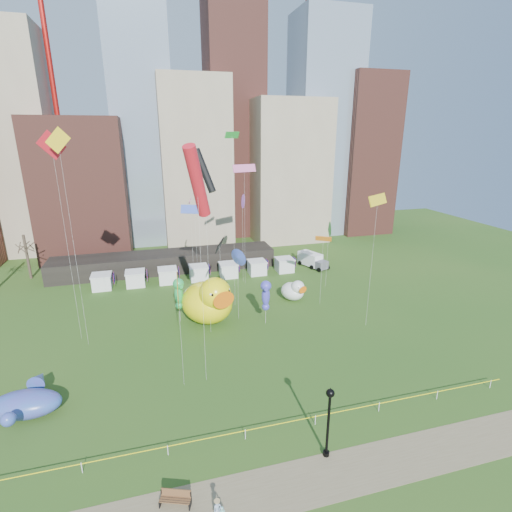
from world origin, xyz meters
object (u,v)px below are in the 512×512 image
object	(u,v)px
park_bench	(176,498)
toddler	(222,512)
small_duck	(294,290)
box_truck	(312,260)
whale_inflatable	(27,402)
woman	(217,510)
big_duck	(209,300)
seahorse_purple	(266,293)
seahorse_green	(179,291)
lamppost	(329,415)

from	to	relation	value
park_bench	toddler	bearing A→B (deg)	-11.35
small_duck	box_truck	world-z (taller)	small_duck
whale_inflatable	woman	world-z (taller)	whale_inflatable
small_duck	park_bench	world-z (taller)	small_duck
big_duck	box_truck	size ratio (longest dim) A/B	1.51
whale_inflatable	toddler	world-z (taller)	whale_inflatable
park_bench	small_duck	bearing A→B (deg)	77.06
seahorse_purple	box_truck	distance (m)	23.88
small_duck	toddler	distance (m)	34.18
park_bench	seahorse_purple	bearing A→B (deg)	80.83
box_truck	small_duck	bearing A→B (deg)	-145.11
seahorse_green	seahorse_purple	xyz separation A→B (m)	(10.45, -3.51, -0.00)
seahorse_green	toddler	xyz separation A→B (m)	(0.25, -27.71, -3.74)
park_bench	toddler	distance (m)	3.24
whale_inflatable	park_bench	world-z (taller)	whale_inflatable
small_duck	toddler	world-z (taller)	small_duck
seahorse_green	toddler	distance (m)	27.96
park_bench	box_truck	world-z (taller)	box_truck
big_duck	seahorse_purple	xyz separation A→B (m)	(6.86, -2.31, 1.16)
seahorse_green	woman	distance (m)	27.93
lamppost	toddler	size ratio (longest dim) A/B	6.87
park_bench	lamppost	size ratio (longest dim) A/B	0.35
whale_inflatable	box_truck	world-z (taller)	whale_inflatable
park_bench	toddler	world-z (taller)	park_bench
park_bench	box_truck	bearing A→B (deg)	77.21
seahorse_green	park_bench	distance (m)	26.36
small_duck	box_truck	distance (m)	15.44
seahorse_green	lamppost	xyz separation A→B (m)	(8.72, -24.91, -0.52)
big_duck	woman	distance (m)	26.86
box_truck	woman	xyz separation A→B (m)	(-24.92, -43.01, -0.55)
small_duck	woman	size ratio (longest dim) A/B	3.25
small_duck	box_truck	bearing A→B (deg)	36.09
lamppost	box_truck	distance (m)	43.40
lamppost	box_truck	xyz separation A→B (m)	(16.16, 40.21, -2.39)
seahorse_green	park_bench	bearing A→B (deg)	-111.01
whale_inflatable	woman	xyz separation A→B (m)	(14.08, -13.84, -0.44)
big_duck	lamppost	world-z (taller)	big_duck
seahorse_purple	park_bench	distance (m)	26.19
lamppost	big_duck	bearing A→B (deg)	102.21
small_duck	seahorse_green	xyz separation A→B (m)	(-16.42, -2.39, 2.70)
toddler	park_bench	bearing A→B (deg)	145.62
whale_inflatable	toddler	bearing A→B (deg)	-36.90
seahorse_green	lamppost	size ratio (longest dim) A/B	0.99
seahorse_purple	whale_inflatable	bearing A→B (deg)	-142.11
seahorse_purple	toddler	distance (m)	26.53
big_duck	seahorse_purple	bearing A→B (deg)	-37.37
whale_inflatable	small_duck	bearing A→B (deg)	35.06
big_duck	small_duck	world-z (taller)	big_duck
seahorse_green	seahorse_purple	bearing A→B (deg)	-34.08
lamppost	park_bench	bearing A→B (deg)	-174.50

